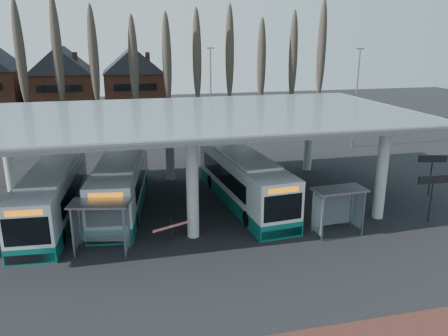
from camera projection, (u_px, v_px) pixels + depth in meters
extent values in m
plane|color=black|center=(201.00, 256.00, 23.13)|extent=(140.00, 140.00, 0.00)
cylinder|color=silver|center=(7.00, 152.00, 32.18)|extent=(0.70, 0.70, 6.00)
cylinder|color=silver|center=(192.00, 187.00, 24.61)|extent=(0.70, 0.70, 6.00)
cylinder|color=silver|center=(170.00, 144.00, 34.86)|extent=(0.70, 0.70, 6.00)
cylinder|color=silver|center=(382.00, 173.00, 27.29)|extent=(0.70, 0.70, 6.00)
cylinder|color=silver|center=(309.00, 136.00, 37.54)|extent=(0.70, 0.70, 6.00)
cube|color=gray|center=(178.00, 114.00, 28.81)|extent=(32.00, 16.00, 0.12)
cube|color=silver|center=(178.00, 113.00, 28.79)|extent=(31.50, 15.50, 0.04)
cone|color=#473D33|center=(23.00, 74.00, 48.70)|extent=(0.36, 0.36, 14.50)
ellipsoid|color=#473D33|center=(21.00, 58.00, 48.20)|extent=(1.10, 1.10, 11.02)
cone|color=#473D33|center=(60.00, 73.00, 49.59)|extent=(0.36, 0.36, 14.50)
ellipsoid|color=#473D33|center=(59.00, 58.00, 49.09)|extent=(1.10, 1.10, 11.02)
cone|color=#473D33|center=(97.00, 73.00, 50.48)|extent=(0.36, 0.36, 14.50)
ellipsoid|color=#473D33|center=(96.00, 57.00, 49.99)|extent=(1.10, 1.10, 11.02)
cone|color=#473D33|center=(132.00, 72.00, 51.38)|extent=(0.36, 0.36, 14.50)
ellipsoid|color=#473D33|center=(131.00, 57.00, 50.88)|extent=(1.10, 1.10, 11.02)
cone|color=#473D33|center=(166.00, 72.00, 52.27)|extent=(0.36, 0.36, 14.50)
ellipsoid|color=#473D33|center=(165.00, 57.00, 51.78)|extent=(1.10, 1.10, 11.02)
cone|color=#473D33|center=(199.00, 71.00, 53.17)|extent=(0.36, 0.36, 14.50)
ellipsoid|color=#473D33|center=(199.00, 56.00, 52.67)|extent=(1.10, 1.10, 11.02)
cone|color=#473D33|center=(231.00, 71.00, 54.06)|extent=(0.36, 0.36, 14.50)
ellipsoid|color=#473D33|center=(231.00, 56.00, 53.57)|extent=(1.10, 1.10, 11.02)
cone|color=#473D33|center=(261.00, 70.00, 54.96)|extent=(0.36, 0.36, 14.50)
ellipsoid|color=#473D33|center=(262.00, 56.00, 54.46)|extent=(1.10, 1.10, 11.02)
cone|color=#473D33|center=(291.00, 70.00, 55.85)|extent=(0.36, 0.36, 14.50)
ellipsoid|color=#473D33|center=(292.00, 56.00, 55.36)|extent=(1.10, 1.10, 11.02)
cone|color=#473D33|center=(320.00, 69.00, 56.75)|extent=(0.36, 0.36, 14.50)
ellipsoid|color=#473D33|center=(321.00, 55.00, 56.25)|extent=(1.10, 1.10, 11.02)
cube|color=brown|center=(65.00, 95.00, 60.69)|extent=(8.00, 10.00, 7.00)
pyramid|color=black|center=(60.00, 43.00, 58.69)|extent=(8.30, 10.30, 3.50)
cube|color=brown|center=(134.00, 93.00, 62.81)|extent=(8.00, 10.00, 7.00)
pyramid|color=black|center=(131.00, 43.00, 60.82)|extent=(8.30, 10.30, 3.50)
cylinder|color=slate|center=(211.00, 97.00, 47.28)|extent=(0.16, 0.16, 10.00)
cube|color=slate|center=(210.00, 48.00, 45.83)|extent=(0.80, 0.15, 0.15)
cylinder|color=slate|center=(356.00, 100.00, 44.82)|extent=(0.16, 0.16, 10.00)
cube|color=slate|center=(360.00, 49.00, 43.37)|extent=(0.80, 0.15, 0.15)
cube|color=silver|center=(52.00, 192.00, 27.34)|extent=(3.43, 12.19, 2.81)
cube|color=#0C6256|center=(54.00, 212.00, 27.72)|extent=(3.46, 12.21, 0.90)
cube|color=silver|center=(49.00, 170.00, 26.92)|extent=(2.83, 7.37, 0.18)
cube|color=black|center=(53.00, 188.00, 27.78)|extent=(3.23, 8.83, 1.10)
cube|color=black|center=(26.00, 232.00, 21.65)|extent=(2.25, 0.23, 1.50)
cube|color=black|center=(69.00, 165.00, 32.98)|extent=(2.17, 0.22, 1.20)
cube|color=orange|center=(24.00, 213.00, 21.37)|extent=(1.79, 0.18, 0.30)
cube|color=black|center=(30.00, 259.00, 22.09)|extent=(2.43, 0.26, 0.50)
cylinder|color=black|center=(18.00, 239.00, 23.93)|extent=(0.35, 0.98, 0.96)
cylinder|color=black|center=(62.00, 236.00, 24.29)|extent=(0.35, 0.98, 0.96)
cylinder|color=black|center=(47.00, 194.00, 30.85)|extent=(0.35, 0.98, 0.96)
cylinder|color=black|center=(81.00, 193.00, 31.21)|extent=(0.35, 0.98, 0.96)
cube|color=silver|center=(122.00, 179.00, 29.71)|extent=(4.34, 12.69, 2.90)
cube|color=#0C6256|center=(123.00, 198.00, 30.11)|extent=(4.37, 12.71, 0.93)
cube|color=silver|center=(120.00, 158.00, 29.28)|extent=(3.39, 7.72, 0.19)
cube|color=black|center=(123.00, 175.00, 30.18)|extent=(3.90, 9.24, 1.14)
cube|color=black|center=(107.00, 213.00, 23.78)|extent=(2.31, 0.38, 1.56)
cube|color=black|center=(131.00, 155.00, 35.60)|extent=(2.23, 0.37, 1.24)
cube|color=orange|center=(106.00, 195.00, 23.49)|extent=(1.84, 0.31, 0.31)
cube|color=black|center=(109.00, 239.00, 24.23)|extent=(2.50, 0.43, 0.52)
cylinder|color=black|center=(95.00, 222.00, 26.23)|extent=(0.43, 1.03, 1.00)
cylinder|color=black|center=(135.00, 220.00, 26.45)|extent=(0.43, 1.03, 1.00)
cylinder|color=black|center=(113.00, 182.00, 33.45)|extent=(0.43, 1.03, 1.00)
cylinder|color=black|center=(145.00, 181.00, 33.67)|extent=(0.43, 1.03, 1.00)
cube|color=silver|center=(243.00, 177.00, 30.21)|extent=(3.76, 12.75, 2.93)
cube|color=#0C6256|center=(243.00, 196.00, 30.62)|extent=(3.78, 12.77, 0.94)
cube|color=silver|center=(243.00, 155.00, 29.78)|extent=(3.05, 7.72, 0.19)
cube|color=black|center=(240.00, 173.00, 30.66)|extent=(3.49, 9.25, 1.15)
cube|color=black|center=(283.00, 208.00, 24.50)|extent=(2.35, 0.27, 1.57)
cube|color=black|center=(216.00, 153.00, 35.88)|extent=(2.27, 0.26, 1.26)
cube|color=orange|center=(284.00, 190.00, 24.21)|extent=(1.87, 0.22, 0.31)
cube|color=black|center=(282.00, 233.00, 24.96)|extent=(2.53, 0.30, 0.52)
cylinder|color=black|center=(248.00, 219.00, 26.62)|extent=(0.38, 1.03, 1.01)
cylinder|color=black|center=(283.00, 214.00, 27.36)|extent=(0.38, 1.03, 1.01)
cylinder|color=black|center=(211.00, 181.00, 33.57)|extent=(0.38, 1.03, 1.01)
cylinder|color=black|center=(241.00, 178.00, 34.31)|extent=(0.38, 1.03, 1.01)
cube|color=gray|center=(73.00, 234.00, 22.50)|extent=(0.11, 0.11, 2.77)
cube|color=gray|center=(124.00, 234.00, 22.55)|extent=(0.11, 0.11, 2.77)
cube|color=gray|center=(80.00, 224.00, 23.67)|extent=(0.11, 0.11, 2.77)
cube|color=gray|center=(129.00, 224.00, 23.72)|extent=(0.11, 0.11, 2.77)
cube|color=gray|center=(99.00, 203.00, 22.70)|extent=(3.36, 2.18, 0.11)
cube|color=silver|center=(104.00, 223.00, 23.73)|extent=(2.60, 0.61, 2.21)
cube|color=silver|center=(75.00, 228.00, 23.07)|extent=(0.30, 1.20, 2.21)
cube|color=silver|center=(128.00, 228.00, 23.12)|extent=(0.30, 1.20, 2.21)
cube|color=gray|center=(323.00, 219.00, 24.43)|extent=(0.09, 0.09, 2.71)
cube|color=gray|center=(363.00, 214.00, 25.14)|extent=(0.09, 0.09, 2.71)
cube|color=gray|center=(313.00, 211.00, 25.53)|extent=(0.09, 0.09, 2.71)
cube|color=gray|center=(352.00, 207.00, 26.24)|extent=(0.09, 0.09, 2.71)
cube|color=gray|center=(340.00, 190.00, 24.93)|extent=(3.12, 1.68, 0.11)
cube|color=silver|center=(332.00, 208.00, 25.91)|extent=(2.60, 0.18, 2.17)
cube|color=silver|center=(317.00, 214.00, 24.95)|extent=(0.11, 1.19, 2.17)
cube|color=silver|center=(358.00, 209.00, 25.69)|extent=(0.11, 1.19, 2.17)
cylinder|color=black|center=(431.00, 199.00, 27.02)|extent=(0.09, 0.09, 2.98)
cube|color=black|center=(434.00, 179.00, 26.65)|extent=(2.05, 0.20, 0.51)
cylinder|color=black|center=(431.00, 176.00, 31.61)|extent=(0.09, 0.09, 2.99)
cube|color=black|center=(433.00, 159.00, 31.24)|extent=(2.02, 0.61, 0.51)
cube|color=black|center=(171.00, 229.00, 24.88)|extent=(0.09, 0.09, 1.22)
cube|color=red|center=(172.00, 226.00, 24.23)|extent=(2.29, 1.08, 0.11)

